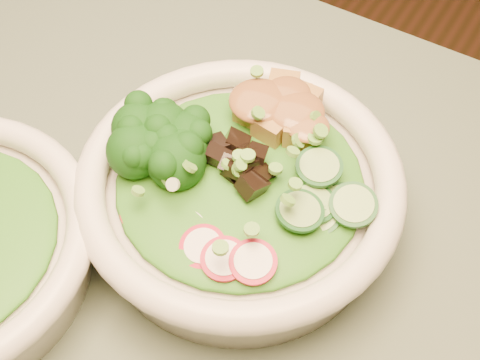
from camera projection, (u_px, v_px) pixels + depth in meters
The scene contains 9 objects.
salad_bowl at pixel (240, 194), 0.52m from camera, with size 0.25×0.25×0.07m.
lettuce_bed at pixel (240, 179), 0.50m from camera, with size 0.19×0.19×0.02m, color #275612.
broccoli_florets at pixel (169, 144), 0.50m from camera, with size 0.07×0.06×0.04m, color black, non-canonical shape.
radish_slices at pixel (206, 242), 0.46m from camera, with size 0.10×0.04×0.02m, color maroon, non-canonical shape.
cucumber_slices at pixel (316, 200), 0.48m from camera, with size 0.06×0.06×0.03m, color #84A95E, non-canonical shape.
mushroom_heap at pixel (246, 158), 0.50m from camera, with size 0.06×0.06×0.04m, color black, non-canonical shape.
tofu_cubes at pixel (273, 118), 0.52m from camera, with size 0.08×0.06×0.03m, color #A37436, non-canonical shape.
peanut_sauce at pixel (274, 107), 0.51m from camera, with size 0.06×0.05×0.01m, color brown.
scallion_garnish at pixel (240, 161), 0.48m from camera, with size 0.18×0.18×0.02m, color #5F9C37, non-canonical shape.
Camera 1 is at (0.05, -0.14, 1.21)m, focal length 50.00 mm.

